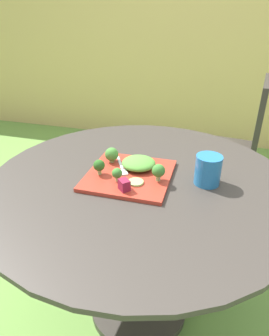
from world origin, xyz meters
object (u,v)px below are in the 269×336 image
Objects in this scene: drinking_glass at (208,171)px; patio_chair at (236,140)px; salad_plate at (129,175)px; fork at (122,168)px.

patio_chair is at bearing 80.94° from drinking_glass.
drinking_glass is at bearing 7.11° from salad_plate.
drinking_glass reaches higher than fork.
salad_plate is (-0.41, -0.91, 0.19)m from patio_chair.
drinking_glass reaches higher than salad_plate.
patio_chair is 0.92m from drinking_glass.
fork is (-0.04, 0.03, 0.01)m from salad_plate.
drinking_glass is 0.31m from fork.
salad_plate is at bearing -40.63° from fork.
salad_plate is at bearing -114.37° from patio_chair.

